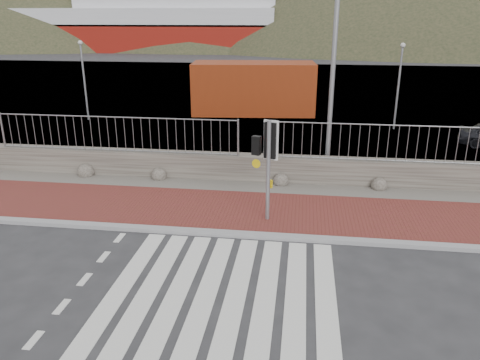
# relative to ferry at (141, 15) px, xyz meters

# --- Properties ---
(ground) EXTENTS (220.00, 220.00, 0.00)m
(ground) POSITION_rel_ferry_xyz_m (24.65, -67.90, -5.36)
(ground) COLOR #28282B
(ground) RESTS_ON ground
(sidewalk_far) EXTENTS (40.00, 3.00, 0.08)m
(sidewalk_far) POSITION_rel_ferry_xyz_m (24.65, -63.40, -5.32)
(sidewalk_far) COLOR maroon
(sidewalk_far) RESTS_ON ground
(kerb_far) EXTENTS (40.00, 0.25, 0.12)m
(kerb_far) POSITION_rel_ferry_xyz_m (24.65, -64.90, -5.31)
(kerb_far) COLOR gray
(kerb_far) RESTS_ON ground
(zebra_crossing) EXTENTS (4.62, 5.60, 0.01)m
(zebra_crossing) POSITION_rel_ferry_xyz_m (24.65, -67.90, -5.36)
(zebra_crossing) COLOR silver
(zebra_crossing) RESTS_ON ground
(gravel_strip) EXTENTS (40.00, 1.50, 0.06)m
(gravel_strip) POSITION_rel_ferry_xyz_m (24.65, -61.40, -5.33)
(gravel_strip) COLOR #59544C
(gravel_strip) RESTS_ON ground
(stone_wall) EXTENTS (40.00, 0.60, 0.90)m
(stone_wall) POSITION_rel_ferry_xyz_m (24.65, -60.60, -4.91)
(stone_wall) COLOR #49433C
(stone_wall) RESTS_ON ground
(railing) EXTENTS (18.07, 0.07, 1.22)m
(railing) POSITION_rel_ferry_xyz_m (24.65, -60.75, -3.54)
(railing) COLOR gray
(railing) RESTS_ON stone_wall
(quay) EXTENTS (120.00, 40.00, 0.50)m
(quay) POSITION_rel_ferry_xyz_m (24.65, -40.00, -5.36)
(quay) COLOR #4C4C4F
(quay) RESTS_ON ground
(water) EXTENTS (220.00, 50.00, 0.05)m
(water) POSITION_rel_ferry_xyz_m (24.65, -5.00, -5.36)
(water) COLOR #3F4C54
(water) RESTS_ON ground
(ferry) EXTENTS (50.00, 16.00, 20.00)m
(ferry) POSITION_rel_ferry_xyz_m (0.00, 0.00, 0.00)
(ferry) COLOR maroon
(ferry) RESTS_ON ground
(hills_backdrop) EXTENTS (254.00, 90.00, 100.00)m
(hills_backdrop) POSITION_rel_ferry_xyz_m (31.40, 20.00, -28.42)
(hills_backdrop) COLOR #262E1B
(hills_backdrop) RESTS_ON ground
(traffic_signal_far) EXTENTS (0.69, 0.41, 2.82)m
(traffic_signal_far) POSITION_rel_ferry_xyz_m (25.26, -63.86, -3.31)
(traffic_signal_far) COLOR gray
(traffic_signal_far) RESTS_ON ground
(streetlight) EXTENTS (1.79, 0.94, 8.99)m
(streetlight) POSITION_rel_ferry_xyz_m (27.18, -59.74, -0.30)
(streetlight) COLOR gray
(streetlight) RESTS_ON ground
(shipping_container) EXTENTS (7.06, 3.48, 2.84)m
(shipping_container) POSITION_rel_ferry_xyz_m (23.29, -48.93, -3.94)
(shipping_container) COLOR maroon
(shipping_container) RESTS_ON ground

